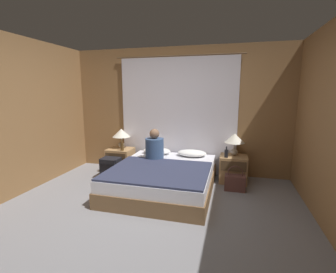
# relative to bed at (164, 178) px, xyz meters

# --- Properties ---
(ground_plane) EXTENTS (16.00, 16.00, 0.00)m
(ground_plane) POSITION_rel_bed_xyz_m (0.00, -0.96, -0.21)
(ground_plane) COLOR gray
(wall_back) EXTENTS (4.47, 0.06, 2.50)m
(wall_back) POSITION_rel_bed_xyz_m (0.00, 1.08, 1.04)
(wall_back) COLOR olive
(wall_back) RESTS_ON ground_plane
(wall_left) EXTENTS (0.06, 4.14, 2.50)m
(wall_left) POSITION_rel_bed_xyz_m (-2.21, -0.96, 1.04)
(wall_left) COLOR olive
(wall_left) RESTS_ON ground_plane
(curtain_panel) EXTENTS (2.55, 0.02, 2.33)m
(curtain_panel) POSITION_rel_bed_xyz_m (0.00, 1.01, 0.95)
(curtain_panel) COLOR silver
(curtain_panel) RESTS_ON ground_plane
(bed) EXTENTS (1.60, 1.92, 0.42)m
(bed) POSITION_rel_bed_xyz_m (0.00, 0.00, 0.00)
(bed) COLOR brown
(bed) RESTS_ON ground_plane
(nightstand_left) EXTENTS (0.49, 0.45, 0.49)m
(nightstand_left) POSITION_rel_bed_xyz_m (-1.13, 0.70, 0.04)
(nightstand_left) COLOR #A87F51
(nightstand_left) RESTS_ON ground_plane
(nightstand_right) EXTENTS (0.49, 0.45, 0.49)m
(nightstand_right) POSITION_rel_bed_xyz_m (1.13, 0.70, 0.04)
(nightstand_right) COLOR #A87F51
(nightstand_right) RESTS_ON ground_plane
(lamp_left) EXTENTS (0.36, 0.36, 0.40)m
(lamp_left) POSITION_rel_bed_xyz_m (-1.13, 0.78, 0.57)
(lamp_left) COLOR #B2A899
(lamp_left) RESTS_ON nightstand_left
(lamp_right) EXTENTS (0.36, 0.36, 0.40)m
(lamp_right) POSITION_rel_bed_xyz_m (1.13, 0.78, 0.57)
(lamp_right) COLOR #B2A899
(lamp_right) RESTS_ON nightstand_right
(pillow_left) EXTENTS (0.56, 0.35, 0.12)m
(pillow_left) POSITION_rel_bed_xyz_m (-0.35, 0.75, 0.27)
(pillow_left) COLOR white
(pillow_left) RESTS_ON bed
(pillow_right) EXTENTS (0.56, 0.35, 0.12)m
(pillow_right) POSITION_rel_bed_xyz_m (0.35, 0.75, 0.27)
(pillow_right) COLOR white
(pillow_right) RESTS_ON bed
(blanket_on_bed) EXTENTS (1.54, 1.27, 0.03)m
(blanket_on_bed) POSITION_rel_bed_xyz_m (0.00, -0.30, 0.23)
(blanket_on_bed) COLOR #2D334C
(blanket_on_bed) RESTS_ON bed
(person_left_in_bed) EXTENTS (0.34, 0.34, 0.56)m
(person_left_in_bed) POSITION_rel_bed_xyz_m (-0.28, 0.37, 0.43)
(person_left_in_bed) COLOR #38517A
(person_left_in_bed) RESTS_ON bed
(beer_bottle_on_left_stand) EXTENTS (0.06, 0.06, 0.22)m
(beer_bottle_on_left_stand) POSITION_rel_bed_xyz_m (-1.01, 0.56, 0.37)
(beer_bottle_on_left_stand) COLOR #513819
(beer_bottle_on_left_stand) RESTS_ON nightstand_left
(beer_bottle_on_right_stand) EXTENTS (0.07, 0.07, 0.20)m
(beer_bottle_on_right_stand) POSITION_rel_bed_xyz_m (1.00, 0.56, 0.35)
(beer_bottle_on_right_stand) COLOR black
(beer_bottle_on_right_stand) RESTS_ON nightstand_right
(backpack_on_floor) EXTENTS (0.35, 0.29, 0.40)m
(backpack_on_floor) POSITION_rel_bed_xyz_m (-1.13, 0.29, 0.02)
(backpack_on_floor) COLOR black
(backpack_on_floor) RESTS_ON ground_plane
(handbag_on_floor) EXTENTS (0.34, 0.19, 0.43)m
(handbag_on_floor) POSITION_rel_bed_xyz_m (1.16, 0.29, -0.07)
(handbag_on_floor) COLOR brown
(handbag_on_floor) RESTS_ON ground_plane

